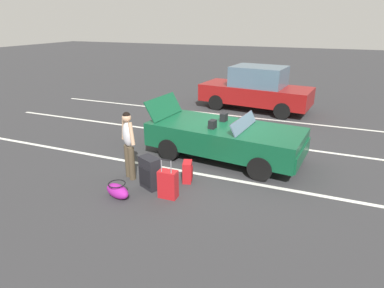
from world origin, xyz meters
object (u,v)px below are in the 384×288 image
object	(u,v)px
convertible_car	(231,139)
suitcase_large_black	(150,173)
duffel_bag	(117,191)
suitcase_medium_bright	(168,184)
suitcase_small_carryon	(188,172)
parked_sedan_near	(256,89)
traveler_person	(128,142)

from	to	relation	value
convertible_car	suitcase_large_black	world-z (taller)	convertible_car
convertible_car	duffel_bag	world-z (taller)	convertible_car
suitcase_large_black	suitcase_medium_bright	distance (m)	0.62
suitcase_small_carryon	parked_sedan_near	world-z (taller)	parked_sedan_near
suitcase_medium_bright	parked_sedan_near	xyz separation A→B (m)	(0.23, 7.98, 0.58)
parked_sedan_near	suitcase_large_black	bearing A→B (deg)	91.42
suitcase_large_black	suitcase_medium_bright	bearing A→B (deg)	93.51
convertible_car	duffel_bag	size ratio (longest dim) A/B	6.22
suitcase_medium_bright	suitcase_small_carryon	distance (m)	0.84
duffel_bag	traveler_person	distance (m)	1.22
convertible_car	traveler_person	size ratio (longest dim) A/B	2.65
traveler_person	parked_sedan_near	world-z (taller)	parked_sedan_near
convertible_car	suitcase_large_black	distance (m)	2.59
suitcase_medium_bright	suitcase_small_carryon	xyz separation A→B (m)	(0.10, 0.83, -0.07)
suitcase_medium_bright	suitcase_small_carryon	size ratio (longest dim) A/B	1.84
suitcase_large_black	suitcase_small_carryon	bearing A→B (deg)	157.56
traveler_person	suitcase_large_black	bearing A→B (deg)	-78.78
suitcase_large_black	duffel_bag	bearing A→B (deg)	-7.73
convertible_car	suitcase_small_carryon	distance (m)	1.79
traveler_person	parked_sedan_near	size ratio (longest dim) A/B	0.35
suitcase_small_carryon	duffel_bag	xyz separation A→B (m)	(-1.11, -1.25, -0.09)
suitcase_large_black	traveler_person	size ratio (longest dim) A/B	0.45
convertible_car	suitcase_medium_bright	xyz separation A→B (m)	(-0.70, -2.48, -0.28)
convertible_car	suitcase_small_carryon	size ratio (longest dim) A/B	8.74
convertible_car	suitcase_medium_bright	world-z (taller)	convertible_car
suitcase_large_black	suitcase_small_carryon	xyz separation A→B (m)	(0.67, 0.60, -0.12)
suitcase_large_black	duffel_bag	world-z (taller)	suitcase_large_black
suitcase_small_carryon	traveler_person	distance (m)	1.55
suitcase_medium_bright	suitcase_small_carryon	world-z (taller)	suitcase_medium_bright
suitcase_large_black	duffel_bag	xyz separation A→B (m)	(-0.44, -0.66, -0.21)
convertible_car	duffel_bag	distance (m)	3.39
parked_sedan_near	suitcase_small_carryon	bearing A→B (deg)	96.30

